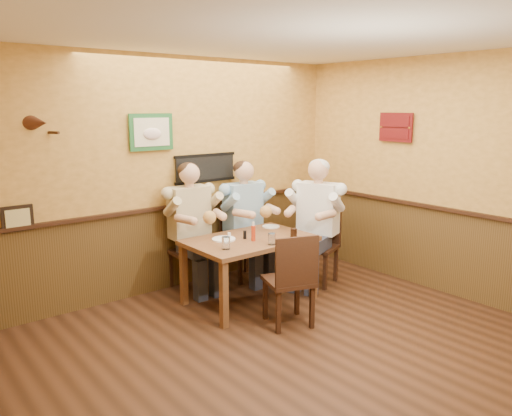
{
  "coord_description": "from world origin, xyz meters",
  "views": [
    {
      "loc": [
        -2.88,
        -2.77,
        2.21
      ],
      "look_at": [
        0.52,
        1.45,
        1.1
      ],
      "focal_mm": 35.0,
      "sensor_mm": 36.0,
      "label": 1
    }
  ],
  "objects": [
    {
      "name": "water_glass_left",
      "position": [
        0.02,
        1.32,
        0.82
      ],
      "size": [
        0.11,
        0.11,
        0.13
      ],
      "primitive_type": "cylinder",
      "rotation": [
        0.0,
        0.0,
        -0.34
      ],
      "color": "white",
      "rests_on": "dining_table"
    },
    {
      "name": "chair_right_end",
      "position": [
        1.52,
        1.45,
        0.5
      ],
      "size": [
        0.59,
        0.59,
        0.99
      ],
      "primitive_type": null,
      "rotation": [
        0.0,
        0.0,
        -1.19
      ],
      "color": "#361E11",
      "rests_on": "ground"
    },
    {
      "name": "hot_sauce_bottle",
      "position": [
        0.44,
        1.39,
        0.85
      ],
      "size": [
        0.06,
        0.06,
        0.19
      ],
      "primitive_type": "cylinder",
      "rotation": [
        0.0,
        0.0,
        -0.19
      ],
      "color": "#BA3113",
      "rests_on": "dining_table"
    },
    {
      "name": "diner_tan_shirt",
      "position": [
        0.17,
        2.3,
        0.7
      ],
      "size": [
        0.68,
        0.68,
        1.4
      ],
      "primitive_type": null,
      "rotation": [
        0.0,
        0.0,
        -0.05
      ],
      "color": "beige",
      "rests_on": "ground"
    },
    {
      "name": "salt_shaker",
      "position": [
        0.25,
        1.58,
        0.79
      ],
      "size": [
        0.04,
        0.04,
        0.08
      ],
      "primitive_type": "cylinder",
      "rotation": [
        0.0,
        0.0,
        -0.23
      ],
      "color": "white",
      "rests_on": "dining_table"
    },
    {
      "name": "room",
      "position": [
        0.13,
        0.17,
        1.69
      ],
      "size": [
        5.02,
        5.03,
        2.81
      ],
      "color": "black",
      "rests_on": "ground"
    },
    {
      "name": "cola_tumbler",
      "position": [
        0.9,
        1.23,
        0.8
      ],
      "size": [
        0.08,
        0.08,
        0.1
      ],
      "primitive_type": "cylinder",
      "rotation": [
        0.0,
        0.0,
        -0.03
      ],
      "color": "black",
      "rests_on": "dining_table"
    },
    {
      "name": "dining_table",
      "position": [
        0.47,
        1.5,
        0.66
      ],
      "size": [
        1.4,
        0.9,
        0.75
      ],
      "color": "brown",
      "rests_on": "ground"
    },
    {
      "name": "chair_back_left",
      "position": [
        0.17,
        2.3,
        0.49
      ],
      "size": [
        0.47,
        0.47,
        0.98
      ],
      "primitive_type": null,
      "rotation": [
        0.0,
        0.0,
        -0.05
      ],
      "color": "#361E11",
      "rests_on": "ground"
    },
    {
      "name": "diner_blue_polo",
      "position": [
        0.9,
        2.18,
        0.69
      ],
      "size": [
        0.65,
        0.65,
        1.38
      ],
      "primitive_type": null,
      "rotation": [
        0.0,
        0.0,
        -0.03
      ],
      "color": "#87ADCA",
      "rests_on": "ground"
    },
    {
      "name": "chair_near_side",
      "position": [
        0.41,
        0.78,
        0.49
      ],
      "size": [
        0.57,
        0.57,
        0.98
      ],
      "primitive_type": null,
      "rotation": [
        0.0,
        0.0,
        2.81
      ],
      "color": "#361E11",
      "rests_on": "ground"
    },
    {
      "name": "diner_white_elder",
      "position": [
        1.52,
        1.45,
        0.71
      ],
      "size": [
        0.85,
        0.85,
        1.42
      ],
      "primitive_type": null,
      "rotation": [
        0.0,
        0.0,
        -1.19
      ],
      "color": "white",
      "rests_on": "ground"
    },
    {
      "name": "plate_far_left",
      "position": [
        0.21,
        1.63,
        0.76
      ],
      "size": [
        0.31,
        0.31,
        0.02
      ],
      "primitive_type": "cylinder",
      "rotation": [
        0.0,
        0.0,
        0.21
      ],
      "color": "white",
      "rests_on": "dining_table"
    },
    {
      "name": "chair_back_right",
      "position": [
        0.9,
        2.18,
        0.48
      ],
      "size": [
        0.46,
        0.46,
        0.97
      ],
      "primitive_type": null,
      "rotation": [
        0.0,
        0.0,
        -0.03
      ],
      "color": "#361E11",
      "rests_on": "ground"
    },
    {
      "name": "pepper_shaker",
      "position": [
        0.42,
        1.52,
        0.8
      ],
      "size": [
        0.04,
        0.04,
        0.09
      ],
      "primitive_type": "cylinder",
      "rotation": [
        0.0,
        0.0,
        0.24
      ],
      "color": "black",
      "rests_on": "dining_table"
    },
    {
      "name": "plate_far_right",
      "position": [
        1.0,
        1.75,
        0.76
      ],
      "size": [
        0.27,
        0.27,
        0.01
      ],
      "primitive_type": "cylinder",
      "rotation": [
        0.0,
        0.0,
        -0.36
      ],
      "color": "white",
      "rests_on": "dining_table"
    },
    {
      "name": "water_glass_mid",
      "position": [
        0.5,
        1.15,
        0.81
      ],
      "size": [
        0.09,
        0.09,
        0.12
      ],
      "primitive_type": "cylinder",
      "rotation": [
        0.0,
        0.0,
        0.14
      ],
      "color": "silver",
      "rests_on": "dining_table"
    }
  ]
}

